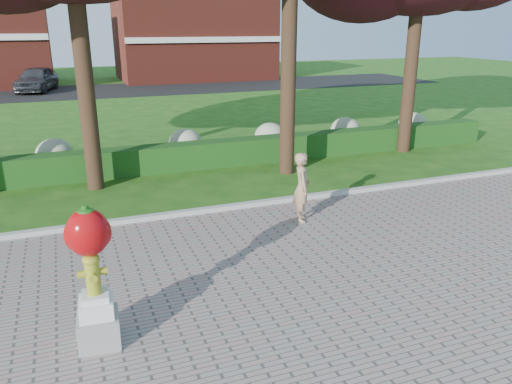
% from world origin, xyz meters
% --- Properties ---
extents(ground, '(100.00, 100.00, 0.00)m').
position_xyz_m(ground, '(0.00, 0.00, 0.00)').
color(ground, '#1E4D13').
rests_on(ground, ground).
extents(curb, '(40.00, 0.18, 0.15)m').
position_xyz_m(curb, '(0.00, 3.00, 0.07)').
color(curb, '#ADADA5').
rests_on(curb, ground).
extents(lawn_hedge, '(24.00, 0.70, 0.80)m').
position_xyz_m(lawn_hedge, '(0.00, 7.00, 0.40)').
color(lawn_hedge, '#164513').
rests_on(lawn_hedge, ground).
extents(hydrangea_row, '(20.10, 1.10, 0.99)m').
position_xyz_m(hydrangea_row, '(0.57, 8.00, 0.55)').
color(hydrangea_row, '#ADB58A').
rests_on(hydrangea_row, ground).
extents(street, '(50.00, 8.00, 0.02)m').
position_xyz_m(street, '(0.00, 28.00, 0.01)').
color(street, black).
rests_on(street, ground).
extents(building_right, '(12.00, 8.00, 6.40)m').
position_xyz_m(building_right, '(8.00, 34.00, 3.20)').
color(building_right, maroon).
rests_on(building_right, ground).
extents(hydrant_sculpture, '(0.60, 0.59, 2.04)m').
position_xyz_m(hydrant_sculpture, '(-2.48, -1.41, 1.12)').
color(hydrant_sculpture, gray).
rests_on(hydrant_sculpture, walkway).
extents(woman, '(0.54, 0.66, 1.57)m').
position_xyz_m(woman, '(2.15, 1.74, 0.83)').
color(woman, tan).
rests_on(woman, walkway).
extents(parked_car, '(3.07, 5.13, 1.64)m').
position_xyz_m(parked_car, '(-4.06, 29.13, 0.84)').
color(parked_car, '#393C40').
rests_on(parked_car, street).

